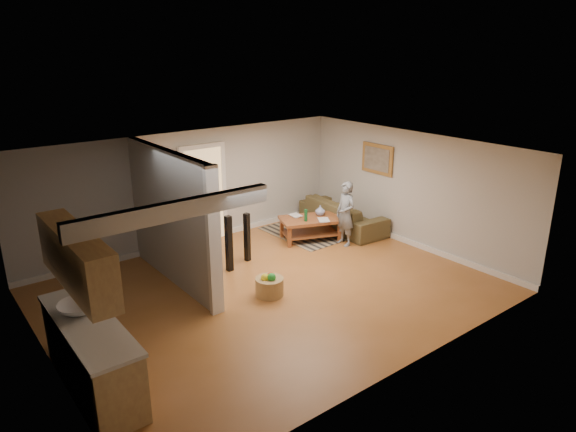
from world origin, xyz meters
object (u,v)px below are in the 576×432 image
object	(u,v)px
coffee_table	(311,223)
toy_basket	(269,286)
speaker_right	(247,237)
toddler	(195,266)
sofa	(342,228)
speaker_left	(229,244)
child	(344,244)
tv_console	(179,234)

from	to	relation	value
coffee_table	toy_basket	size ratio (longest dim) A/B	3.04
speaker_right	toy_basket	bearing A→B (deg)	-126.37
speaker_right	toddler	size ratio (longest dim) A/B	1.21
coffee_table	toddler	xyz separation A→B (m)	(-2.80, 0.28, -0.40)
coffee_table	sofa	bearing A→B (deg)	6.74
speaker_left	child	world-z (taller)	speaker_left
sofa	tv_console	size ratio (longest dim) A/B	2.10
coffee_table	tv_console	bearing A→B (deg)	167.87
toy_basket	speaker_right	bearing A→B (deg)	70.17
toddler	tv_console	bearing A→B (deg)	-64.35
tv_console	toy_basket	size ratio (longest dim) A/B	2.24
child	toddler	xyz separation A→B (m)	(-3.19, 0.97, 0.00)
tv_console	speaker_right	size ratio (longest dim) A/B	1.10
toy_basket	speaker_left	bearing A→B (deg)	90.07
sofa	toddler	world-z (taller)	toddler
sofa	speaker_left	size ratio (longest dim) A/B	2.08
speaker_left	toddler	world-z (taller)	speaker_left
coffee_table	speaker_right	size ratio (longest dim) A/B	1.49
child	speaker_left	bearing A→B (deg)	-92.76
sofa	coffee_table	xyz separation A→B (m)	(-1.10, -0.13, 0.40)
sofa	speaker_right	world-z (taller)	speaker_right
speaker_left	toy_basket	world-z (taller)	speaker_left
tv_console	child	xyz separation A→B (m)	(3.33, -1.32, -0.61)
speaker_right	sofa	bearing A→B (deg)	-11.82
toy_basket	toddler	world-z (taller)	toy_basket
tv_console	sofa	bearing A→B (deg)	-15.52
sofa	child	size ratio (longest dim) A/B	1.64
coffee_table	tv_console	distance (m)	3.01
sofa	tv_console	bearing A→B (deg)	86.94
sofa	toy_basket	xyz separation A→B (m)	(-3.45, -1.76, 0.18)
speaker_right	child	xyz separation A→B (m)	(2.19, -0.58, -0.51)
toddler	child	bearing A→B (deg)	167.52
tv_console	speaker_left	bearing A→B (deg)	-66.51
sofa	tv_console	distance (m)	4.11
speaker_left	child	bearing A→B (deg)	-10.94
speaker_left	toy_basket	distance (m)	1.38
speaker_right	toy_basket	distance (m)	1.65
tv_console	child	bearing A→B (deg)	-30.12
toddler	sofa	bearing A→B (deg)	-177.76
child	coffee_table	bearing A→B (deg)	-145.30
tv_console	speaker_left	size ratio (longest dim) A/B	0.99
sofa	toy_basket	distance (m)	3.88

